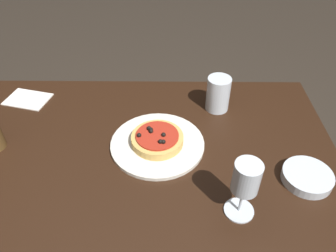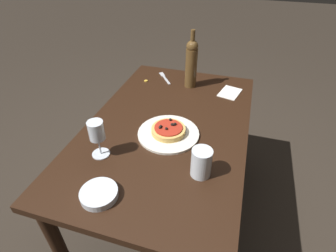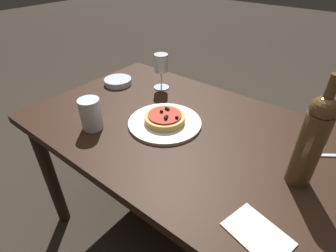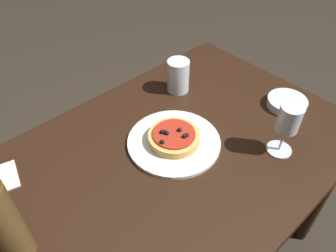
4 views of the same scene
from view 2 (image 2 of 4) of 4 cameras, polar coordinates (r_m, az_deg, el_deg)
ground_plane at (r=1.84m, az=-0.04°, el=-17.55°), size 14.00×14.00×0.00m
dining_table at (r=1.39m, az=-0.05°, el=-2.69°), size 1.28×0.79×0.70m
dinner_plate at (r=1.26m, az=0.09°, el=-1.62°), size 0.29×0.29×0.01m
pizza at (r=1.25m, az=0.10°, el=-0.83°), size 0.16×0.16×0.04m
wine_glass at (r=1.12m, az=-15.27°, el=-1.36°), size 0.08×0.08×0.17m
wine_bottle at (r=1.62m, az=5.10°, el=13.54°), size 0.07×0.07×0.35m
water_cup at (r=1.04m, az=7.26°, el=-7.92°), size 0.08×0.08×0.12m
side_bowl at (r=1.02m, az=-14.78°, el=-14.09°), size 0.14×0.14×0.03m
fork at (r=1.77m, az=-0.78°, el=10.52°), size 0.16×0.12×0.00m
paper_napkin at (r=1.64m, az=13.31°, el=7.09°), size 0.18×0.14×0.00m
bottle_cap at (r=1.74m, az=-4.83°, el=9.76°), size 0.02×0.02×0.01m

